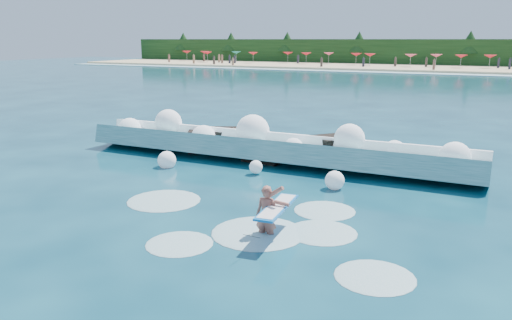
# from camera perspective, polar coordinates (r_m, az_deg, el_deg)

# --- Properties ---
(ground) EXTENTS (200.00, 200.00, 0.00)m
(ground) POSITION_cam_1_polar(r_m,az_deg,el_deg) (15.38, -8.35, -5.35)
(ground) COLOR #082D40
(ground) RESTS_ON ground
(beach) EXTENTS (140.00, 20.00, 0.40)m
(beach) POSITION_cam_1_polar(r_m,az_deg,el_deg) (90.47, 20.96, 9.73)
(beach) COLOR tan
(beach) RESTS_ON ground
(wet_band) EXTENTS (140.00, 5.00, 0.08)m
(wet_band) POSITION_cam_1_polar(r_m,az_deg,el_deg) (79.55, 20.18, 9.26)
(wet_band) COLOR silver
(wet_band) RESTS_ON ground
(treeline) EXTENTS (140.00, 4.00, 5.00)m
(treeline) POSITION_cam_1_polar(r_m,az_deg,el_deg) (100.34, 21.63, 11.29)
(treeline) COLOR black
(treeline) RESTS_ON ground
(breaking_wave) EXTENTS (16.79, 2.67, 1.45)m
(breaking_wave) POSITION_cam_1_polar(r_m,az_deg,el_deg) (20.95, 1.78, 1.33)
(breaking_wave) COLOR teal
(breaking_wave) RESTS_ON ground
(rock_cluster) EXTENTS (8.13, 3.03, 1.25)m
(rock_cluster) POSITION_cam_1_polar(r_m,az_deg,el_deg) (21.72, 1.01, 1.48)
(rock_cluster) COLOR black
(rock_cluster) RESTS_ON ground
(surfer_with_board) EXTENTS (0.93, 2.82, 1.60)m
(surfer_with_board) POSITION_cam_1_polar(r_m,az_deg,el_deg) (12.89, 1.48, -6.21)
(surfer_with_board) COLOR #9B5748
(surfer_with_board) RESTS_ON ground
(wave_spray) EXTENTS (15.58, 4.17, 1.96)m
(wave_spray) POSITION_cam_1_polar(r_m,az_deg,el_deg) (20.93, 0.18, 2.55)
(wave_spray) COLOR white
(wave_spray) RESTS_ON ground
(surf_foam) EXTENTS (9.25, 5.74, 0.13)m
(surf_foam) POSITION_cam_1_polar(r_m,az_deg,el_deg) (13.78, -0.55, -7.49)
(surf_foam) COLOR silver
(surf_foam) RESTS_ON ground
(beach_umbrellas) EXTENTS (111.23, 6.49, 0.50)m
(beach_umbrellas) POSITION_cam_1_polar(r_m,az_deg,el_deg) (92.13, 21.29, 11.04)
(beach_umbrellas) COLOR red
(beach_umbrellas) RESTS_ON ground
(beachgoers) EXTENTS (97.97, 13.81, 1.93)m
(beachgoers) POSITION_cam_1_polar(r_m,az_deg,el_deg) (86.77, 17.70, 10.43)
(beachgoers) COLOR #3F332D
(beachgoers) RESTS_ON ground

